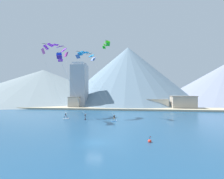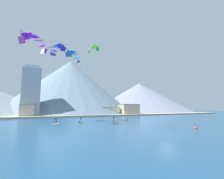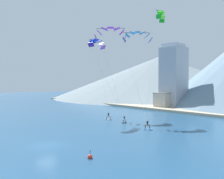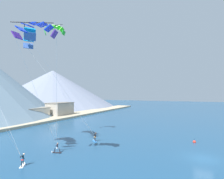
% 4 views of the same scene
% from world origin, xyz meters
% --- Properties ---
extents(ground_plane, '(400.00, 400.00, 0.00)m').
position_xyz_m(ground_plane, '(0.00, 0.00, 0.00)').
color(ground_plane, navy).
extents(kitesurfer_near_lead, '(1.60, 1.41, 1.74)m').
position_xyz_m(kitesurfer_near_lead, '(-13.18, 21.34, 0.51)').
color(kitesurfer_near_lead, white).
rests_on(kitesurfer_near_lead, ground).
extents(kitesurfer_near_trail, '(1.38, 1.62, 1.78)m').
position_xyz_m(kitesurfer_near_trail, '(0.97, 19.07, 0.54)').
color(kitesurfer_near_trail, '#337FDB').
rests_on(kitesurfer_near_trail, ground).
extents(kitesurfer_mid_center, '(0.91, 1.78, 1.66)m').
position_xyz_m(kitesurfer_mid_center, '(-7.57, 21.04, 0.45)').
color(kitesurfer_mid_center, black).
rests_on(kitesurfer_mid_center, ground).
extents(parafoil_kite_near_trail, '(12.16, 10.11, 18.63)m').
position_xyz_m(parafoil_kite_near_trail, '(-8.77, 25.91, 19.02)').
color(parafoil_kite_near_trail, '#3C5C9F').
extents(parafoil_kite_mid_center, '(8.18, 5.53, 16.89)m').
position_xyz_m(parafoil_kite_mid_center, '(-13.95, 18.39, 17.25)').
color(parafoil_kite_mid_center, '#4A218E').
extents(parafoil_kite_distant_high_outer, '(2.88, 4.01, 1.98)m').
position_xyz_m(parafoil_kite_distant_high_outer, '(-2.44, 26.51, 22.50)').
color(parafoil_kite_distant_high_outer, green).
extents(race_marker_buoy, '(0.56, 0.56, 1.02)m').
position_xyz_m(race_marker_buoy, '(8.50, 1.25, 0.16)').
color(race_marker_buoy, red).
rests_on(race_marker_buoy, ground).
extents(shore_building_harbour_front, '(10.21, 6.93, 5.77)m').
position_xyz_m(shore_building_harbour_front, '(26.75, 51.86, 2.90)').
color(shore_building_harbour_front, '#A89E8E').
rests_on(shore_building_harbour_front, ground).
extents(shore_building_quay_east, '(9.87, 4.81, 4.28)m').
position_xyz_m(shore_building_quay_east, '(16.01, 53.52, 2.15)').
color(shore_building_quay_east, beige).
rests_on(shore_building_quay_east, ground).
extents(mountain_peak_central_summit, '(90.66, 90.66, 26.38)m').
position_xyz_m(mountain_peak_central_summit, '(66.27, 95.30, 13.19)').
color(mountain_peak_central_summit, slate).
rests_on(mountain_peak_central_summit, ground).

